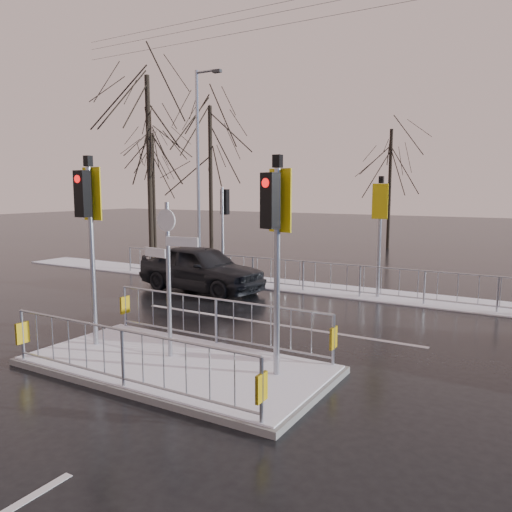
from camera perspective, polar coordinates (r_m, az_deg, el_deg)
The scene contains 11 objects.
ground at distance 10.06m, azimuth -9.14°, elevation -12.60°, with size 120.00×120.00×0.00m, color black.
snow_verge at distance 17.32m, azimuth 9.23°, elevation -3.93°, with size 30.00×2.00×0.04m, color white.
lane_markings at distance 9.82m, azimuth -10.41°, elevation -13.12°, with size 8.00×11.38×0.01m.
traffic_island at distance 9.95m, azimuth -9.20°, elevation -10.46°, with size 6.00×3.04×4.15m.
far_kerb_fixtures at distance 16.58m, azimuth 9.62°, elevation -0.95°, with size 18.00×0.65×3.83m.
car_far_lane at distance 17.14m, azimuth -6.31°, elevation -1.37°, with size 1.87×4.65×1.59m, color black.
tree_near_a at distance 24.78m, azimuth -12.20°, elevation 13.60°, with size 4.75×4.75×8.97m.
tree_near_b at distance 24.30m, azimuth -5.24°, elevation 11.58°, with size 4.00×4.00×7.55m.
tree_near_c at distance 27.86m, azimuth -11.67°, elevation 9.62°, with size 3.50×3.50×6.61m.
tree_far_a at distance 30.38m, azimuth 15.10°, elevation 9.95°, with size 3.75×3.75×7.08m.
street_lamp_left at distance 20.92m, azimuth -6.50°, elevation 10.41°, with size 1.25×0.18×8.20m.
Camera 1 is at (6.04, -7.26, 3.46)m, focal length 35.00 mm.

